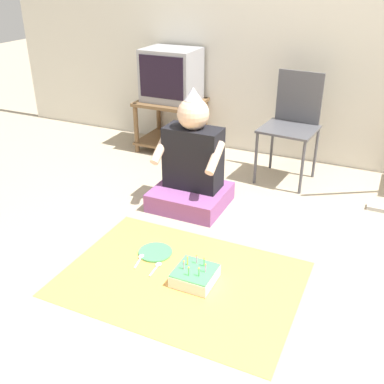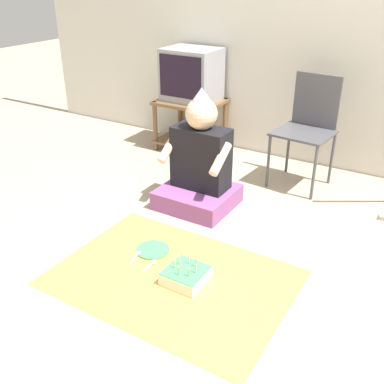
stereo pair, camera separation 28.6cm
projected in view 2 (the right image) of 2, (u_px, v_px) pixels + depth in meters
The scene contains 11 objects.
ground_plane at pixel (226, 273), 2.68m from camera, with size 16.00×16.00×0.00m, color tan.
wall_back at pixel (343, 17), 3.58m from camera, with size 6.40×0.06×2.55m.
tv_stand at pixel (190, 120), 4.38m from camera, with size 0.59×0.51×0.49m.
tv at pixel (192, 75), 4.20m from camera, with size 0.50×0.41×0.48m.
folding_chair at pixel (309, 123), 3.58m from camera, with size 0.47×0.44×0.89m.
person_seated at pixel (199, 167), 3.32m from camera, with size 0.53×0.50×0.89m.
party_cloth at pixel (173, 277), 2.63m from camera, with size 1.36×0.97×0.01m.
birthday_cake at pixel (186, 275), 2.58m from camera, with size 0.23×0.23×0.14m.
paper_plate at pixel (153, 250), 2.88m from camera, with size 0.22×0.22×0.01m.
plastic_spoon_near at pixel (137, 254), 2.83m from camera, with size 0.05×0.14×0.01m.
plastic_spoon_far at pixel (152, 263), 2.75m from camera, with size 0.04×0.15×0.01m.
Camera 2 is at (0.95, -1.96, 1.64)m, focal length 42.00 mm.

